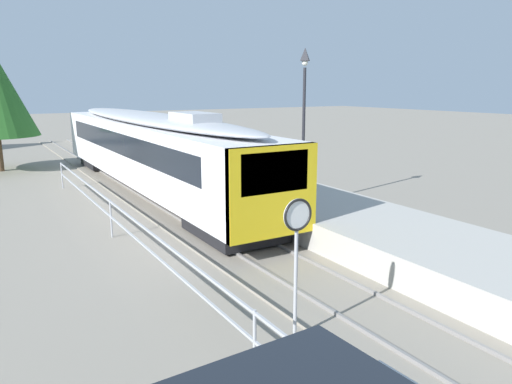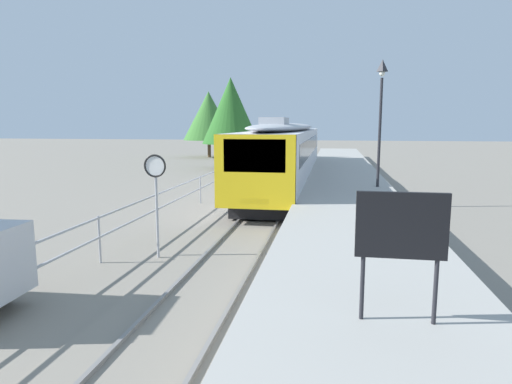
{
  "view_description": "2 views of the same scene",
  "coord_description": "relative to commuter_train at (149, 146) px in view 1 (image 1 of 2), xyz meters",
  "views": [
    {
      "loc": [
        -6.96,
        5.87,
        4.76
      ],
      "look_at": [
        0.0,
        17.45,
        1.8
      ],
      "focal_mm": 33.66,
      "sensor_mm": 36.0,
      "label": 1
    },
    {
      "loc": [
        2.59,
        1.64,
        3.59
      ],
      "look_at": [
        0.4,
        14.45,
        1.6
      ],
      "focal_mm": 31.24,
      "sensor_mm": 36.0,
      "label": 2
    }
  ],
  "objects": [
    {
      "name": "speed_limit_sign",
      "position": [
        -1.99,
        -14.14,
        -0.03
      ],
      "size": [
        0.61,
        0.1,
        2.81
      ],
      "color": "#9EA0A5",
      "rests_on": "ground"
    },
    {
      "name": "track_rails",
      "position": [
        0.0,
        -4.81,
        -2.12
      ],
      "size": [
        3.2,
        60.0,
        0.14
      ],
      "color": "gray",
      "rests_on": "ground"
    },
    {
      "name": "ground_plane",
      "position": [
        -3.0,
        -4.81,
        -2.15
      ],
      "size": [
        160.0,
        160.0,
        0.0
      ],
      "primitive_type": "plane",
      "color": "gray"
    },
    {
      "name": "commuter_train",
      "position": [
        0.0,
        0.0,
        0.0
      ],
      "size": [
        2.82,
        20.96,
        3.74
      ],
      "color": "silver",
      "rests_on": "track_rails"
    },
    {
      "name": "platform_lamp_mid_platform",
      "position": [
        4.56,
        -5.46,
        2.47
      ],
      "size": [
        0.34,
        0.34,
        5.35
      ],
      "color": "#232328",
      "rests_on": "station_platform"
    },
    {
      "name": "station_platform",
      "position": [
        3.25,
        -4.81,
        -1.7
      ],
      "size": [
        3.9,
        60.0,
        0.9
      ],
      "primitive_type": "cube",
      "color": "#A8A59E",
      "rests_on": "ground"
    },
    {
      "name": "carpark_fence",
      "position": [
        -3.3,
        -14.81,
        -1.24
      ],
      "size": [
        0.06,
        36.06,
        1.25
      ],
      "color": "#9EA0A5",
      "rests_on": "ground"
    }
  ]
}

